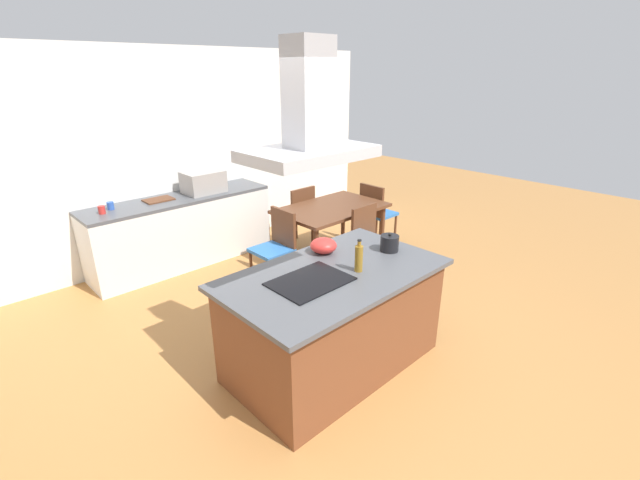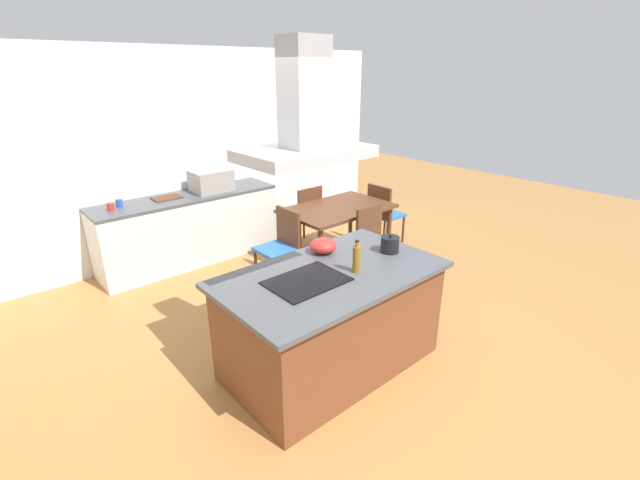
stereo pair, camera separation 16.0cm
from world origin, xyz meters
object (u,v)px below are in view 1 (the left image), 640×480
coffee_mug_red (102,210)px  cutting_board (159,200)px  tea_kettle (390,243)px  countertop_microwave (203,182)px  chair_at_left_end (277,242)px  mixing_bowl (323,246)px  range_hood (309,122)px  olive_oil_bottle (359,258)px  chair_at_right_end (376,210)px  cooktop (310,281)px  chair_facing_back_wall (298,213)px  chair_facing_island (370,238)px  coffee_mug_blue (111,206)px  dining_table (331,213)px

coffee_mug_red → cutting_board: bearing=5.3°
tea_kettle → countertop_microwave: countertop_microwave is taller
cutting_board → chair_at_left_end: bearing=-59.2°
mixing_bowl → range_hood: range_hood is taller
olive_oil_bottle → chair_at_right_end: 2.94m
cooktop → countertop_microwave: size_ratio=1.20×
olive_oil_bottle → range_hood: range_hood is taller
cooktop → countertop_microwave: 2.97m
tea_kettle → chair_facing_back_wall: size_ratio=0.24×
chair_facing_island → range_hood: size_ratio=0.99×
olive_oil_bottle → range_hood: (-0.42, 0.13, 1.09)m
mixing_bowl → chair_facing_back_wall: mixing_bowl is taller
coffee_mug_blue → range_hood: 3.21m
range_hood → countertop_microwave: bearing=75.8°
cutting_board → chair_facing_island: bearing=-49.5°
cutting_board → chair_facing_back_wall: 1.88m
mixing_bowl → countertop_microwave: (0.25, 2.53, 0.07)m
cutting_board → chair_facing_island: size_ratio=0.38×
chair_at_left_end → range_hood: range_hood is taller
coffee_mug_red → dining_table: size_ratio=0.06×
tea_kettle → chair_facing_back_wall: tea_kettle is taller
chair_facing_island → mixing_bowl: bearing=-156.7°
chair_facing_back_wall → coffee_mug_red: bearing=165.8°
olive_oil_bottle → cutting_board: (-0.30, 3.06, -0.11)m
olive_oil_bottle → coffee_mug_blue: size_ratio=3.04×
chair_at_left_end → range_hood: 2.43m
olive_oil_bottle → chair_facing_back_wall: bearing=59.3°
cooktop → dining_table: 2.44m
mixing_bowl → coffee_mug_blue: size_ratio=2.66×
countertop_microwave → chair_facing_back_wall: size_ratio=0.56×
cooktop → coffee_mug_red: bearing=101.3°
cooktop → cutting_board: cutting_board is taller
countertop_microwave → chair_at_left_end: countertop_microwave is taller
cooktop → coffee_mug_blue: 2.99m
cooktop → coffee_mug_blue: bearing=98.6°
countertop_microwave → chair_at_left_end: size_ratio=0.56×
chair_facing_back_wall → cooktop: bearing=-129.0°
coffee_mug_blue → dining_table: coffee_mug_blue is taller
mixing_bowl → coffee_mug_blue: 2.77m
coffee_mug_blue → chair_at_right_end: coffee_mug_blue is taller
cutting_board → chair_facing_back_wall: size_ratio=0.38×
chair_facing_island → chair_at_left_end: size_ratio=1.00×
tea_kettle → coffee_mug_blue: (-1.38, 2.99, -0.03)m
coffee_mug_red → chair_at_left_end: (1.49, -1.27, -0.44)m
olive_oil_bottle → chair_facing_island: 1.84m
olive_oil_bottle → coffee_mug_red: (-0.99, 2.99, -0.07)m
tea_kettle → chair_at_right_end: size_ratio=0.24×
coffee_mug_red → range_hood: 3.14m
coffee_mug_red → cutting_board: size_ratio=0.26×
tea_kettle → mixing_bowl: (-0.46, 0.38, -0.01)m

